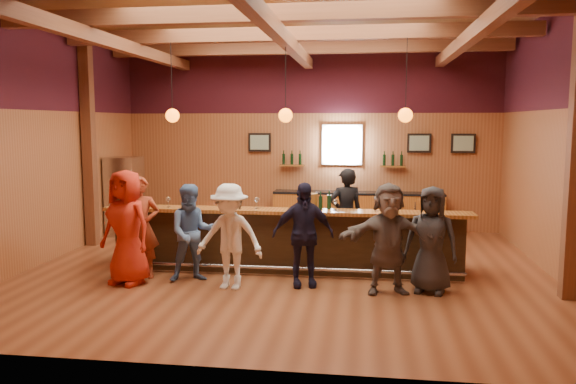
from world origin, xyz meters
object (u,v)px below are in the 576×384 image
customer_denim (192,233)px  bartender (346,214)px  customer_orange (127,227)px  customer_dark (431,240)px  bar_counter (288,239)px  stainless_fridge (125,196)px  customer_navy (303,235)px  customer_redvest (141,227)px  back_bar_cabinet (358,212)px  ice_bucket (311,201)px  bottle_a (329,202)px  customer_brown (388,239)px  customer_white (230,237)px

customer_denim → bartender: (2.43, 1.76, 0.07)m
customer_orange → customer_denim: (0.99, 0.30, -0.12)m
customer_dark → bar_counter: bearing=170.5°
bar_counter → customer_orange: (-2.42, -1.30, 0.40)m
stainless_fridge → customer_navy: (4.50, -3.49, -0.07)m
customer_redvest → customer_dark: bearing=-18.8°
customer_navy → bartender: size_ratio=0.95×
customer_orange → customer_denim: customer_orange is taller
bar_counter → bartender: bartender is taller
back_bar_cabinet → customer_redvest: size_ratio=2.34×
customer_redvest → customer_navy: 2.73m
ice_bucket → bottle_a: (0.32, 0.03, -0.01)m
bar_counter → ice_bucket: ice_bucket is taller
back_bar_cabinet → bottle_a: size_ratio=12.40×
stainless_fridge → bottle_a: (4.86, -2.62, 0.34)m
customer_brown → ice_bucket: bearing=129.7°
bar_counter → customer_orange: bearing=-151.8°
bottle_a → customer_orange: bearing=-160.4°
customer_redvest → customer_dark: (4.69, -0.18, -0.04)m
customer_denim → ice_bucket: size_ratio=5.98×
back_bar_cabinet → customer_navy: bearing=-99.8°
customer_denim → bartender: size_ratio=0.92×
customer_redvest → bottle_a: size_ratio=5.29×
customer_dark → bottle_a: size_ratio=5.06×
ice_bucket → back_bar_cabinet: bearing=78.6°
customer_redvest → customer_orange: bearing=-119.5°
customer_orange → customer_white: 1.70m
customer_navy → stainless_fridge: bearing=128.1°
customer_white → customer_brown: 2.43m
customer_orange → bottle_a: customer_orange is taller
back_bar_cabinet → customer_white: customer_white is taller
customer_denim → ice_bucket: customer_denim is taller
customer_denim → bottle_a: customer_denim is taller
bottle_a → customer_brown: bearing=-47.8°
bar_counter → customer_redvest: bearing=-158.2°
customer_redvest → ice_bucket: bearing=-1.8°
customer_redvest → ice_bucket: 2.88m
bartender → customer_redvest: bearing=9.7°
customer_denim → bottle_a: bearing=-1.4°
customer_orange → ice_bucket: bearing=38.4°
bar_counter → ice_bucket: bearing=-25.9°
customer_navy → back_bar_cabinet: bearing=66.1°
customer_redvest → customer_white: bearing=-30.9°
customer_orange → customer_redvest: bearing=94.5°
customer_denim → ice_bucket: bearing=0.9°
bar_counter → customer_white: 1.56m
customer_denim → customer_navy: (1.82, -0.04, 0.03)m
back_bar_cabinet → bartender: size_ratio=2.30×
stainless_fridge → bar_counter: bearing=-30.8°
customer_orange → bottle_a: size_ratio=5.70×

